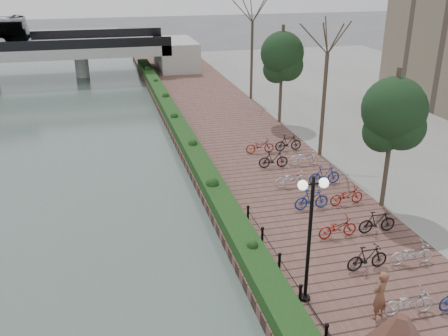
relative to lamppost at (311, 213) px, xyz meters
name	(u,v)px	position (x,y,z in m)	size (l,w,h in m)	color
promenade	(248,156)	(2.32, 14.29, -3.55)	(8.00, 75.00, 0.50)	brown
hedge	(186,139)	(-1.08, 16.79, -3.00)	(1.10, 56.00, 0.60)	#133412
chain_fence	(312,314)	(-0.28, -1.21, -2.95)	(0.10, 14.10, 0.70)	black
lamppost	(311,213)	(0.00, 0.00, 0.00)	(1.02, 0.32, 4.53)	black
pedestrian	(380,295)	(1.88, -1.45, -2.44)	(0.62, 0.41, 1.71)	brown
bicycle_parking	(330,198)	(3.81, 6.20, -2.82)	(2.40, 17.32, 1.00)	silver
street_trees	(351,119)	(6.32, 9.47, -0.11)	(3.20, 37.12, 6.80)	#352C1F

